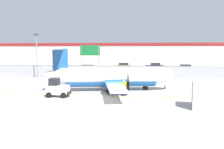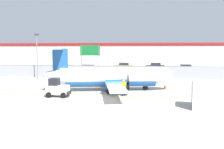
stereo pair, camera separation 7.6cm
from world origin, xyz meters
name	(u,v)px [view 2 (the right image)]	position (x,y,z in m)	size (l,w,h in m)	color
ground_plane	(95,96)	(0.00, 2.00, 0.00)	(140.00, 140.00, 0.01)	#ADA89E
perimeter_fence	(113,71)	(0.00, 18.00, 1.12)	(98.00, 0.10, 2.10)	gray
parking_lot_strip	(120,72)	(0.00, 29.50, 0.06)	(98.00, 17.00, 0.12)	#38383A
background_building	(126,55)	(0.00, 47.99, 3.26)	(91.00, 8.10, 6.50)	beige
commuter_airplane	(113,77)	(1.52, 5.30, 1.60)	(14.95, 15.99, 4.92)	white
baggage_tug	(57,88)	(-3.63, 0.93, 0.86)	(2.33, 1.38, 1.88)	silver
ground_crew_worker	(124,87)	(2.97, 2.25, 0.95)	(0.55, 0.40, 1.70)	#191E4C
cargo_container	(208,96)	(10.11, -2.56, 1.10)	(2.66, 2.32, 2.20)	silver
traffic_cone_near_left	(165,86)	(7.58, 7.39, 0.31)	(0.36, 0.36, 0.64)	orange
traffic_cone_near_right	(96,85)	(-0.94, 7.73, 0.31)	(0.36, 0.36, 0.64)	orange
parked_car_0	(63,66)	(-13.94, 34.08, 0.89)	(4.39, 2.45, 1.58)	gray
parked_car_1	(87,69)	(-6.35, 26.39, 0.89)	(4.34, 2.31, 1.58)	red
parked_car_2	(124,66)	(0.34, 34.57, 0.89)	(4.26, 2.12, 1.58)	#B28C19
parked_car_3	(155,66)	(7.59, 35.38, 0.89)	(4.28, 2.16, 1.58)	black
parked_car_4	(186,68)	(13.70, 29.84, 0.89)	(4.34, 2.30, 1.58)	gray
apron_light_pole	(37,52)	(-12.20, 15.63, 4.30)	(0.70, 0.30, 7.27)	slate
highway_sign	(90,53)	(-4.48, 20.42, 4.14)	(3.60, 0.14, 5.50)	slate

